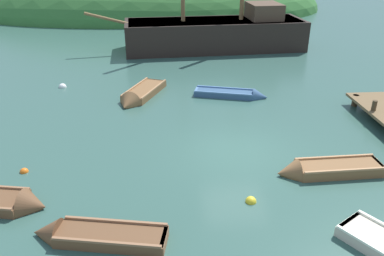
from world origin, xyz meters
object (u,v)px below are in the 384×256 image
(rowboat_outer_left, at_px, (92,237))
(rowboat_center, at_px, (235,95))
(rowboat_far, at_px, (139,96))
(buoy_yellow, at_px, (251,202))
(buoy_orange, at_px, (24,172))
(sailing_ship, at_px, (216,38))
(buoy_white, at_px, (63,87))
(rowboat_outer_right, at_px, (324,171))

(rowboat_outer_left, bearing_deg, rowboat_center, -108.27)
(rowboat_far, relative_size, buoy_yellow, 11.49)
(rowboat_outer_left, height_order, buoy_orange, rowboat_outer_left)
(sailing_ship, distance_m, rowboat_far, 11.00)
(rowboat_center, relative_size, buoy_yellow, 11.16)
(rowboat_outer_left, xyz_separation_m, rowboat_center, (5.55, 10.19, -0.02))
(rowboat_far, xyz_separation_m, buoy_white, (-4.24, 1.95, -0.11))
(rowboat_outer_right, distance_m, buoy_orange, 10.22)
(rowboat_outer_right, height_order, buoy_white, rowboat_outer_right)
(sailing_ship, distance_m, buoy_yellow, 18.71)
(buoy_yellow, bearing_deg, buoy_white, 126.60)
(rowboat_center, xyz_separation_m, buoy_white, (-9.11, 2.05, -0.08))
(rowboat_outer_right, distance_m, buoy_yellow, 3.12)
(sailing_ship, bearing_deg, rowboat_center, 84.05)
(rowboat_center, height_order, rowboat_far, rowboat_far)
(rowboat_far, relative_size, rowboat_outer_right, 1.07)
(rowboat_far, bearing_deg, rowboat_outer_right, 64.53)
(sailing_ship, bearing_deg, rowboat_outer_left, 69.36)
(rowboat_outer_left, xyz_separation_m, buoy_white, (-3.56, 12.24, -0.09))
(sailing_ship, xyz_separation_m, rowboat_outer_left, (-5.81, -20.00, -0.73))
(sailing_ship, xyz_separation_m, buoy_orange, (-8.68, -16.44, -0.82))
(buoy_yellow, bearing_deg, rowboat_center, 83.40)
(rowboat_center, relative_size, buoy_white, 8.99)
(rowboat_center, bearing_deg, buoy_orange, -126.63)
(rowboat_center, height_order, buoy_orange, rowboat_center)
(sailing_ship, height_order, rowboat_outer_right, sailing_ship)
(buoy_orange, bearing_deg, rowboat_outer_left, -51.07)
(rowboat_center, distance_m, rowboat_far, 4.87)
(rowboat_far, bearing_deg, buoy_white, -91.57)
(buoy_orange, bearing_deg, rowboat_far, 62.22)
(sailing_ship, height_order, buoy_orange, sailing_ship)
(rowboat_outer_left, distance_m, buoy_yellow, 4.73)
(rowboat_outer_left, xyz_separation_m, buoy_yellow, (4.53, 1.35, -0.09))
(rowboat_outer_right, bearing_deg, buoy_yellow, 24.41)
(buoy_yellow, bearing_deg, buoy_orange, 163.43)
(rowboat_outer_right, bearing_deg, rowboat_outer_left, 18.40)
(buoy_orange, distance_m, buoy_yellow, 7.72)
(buoy_yellow, bearing_deg, rowboat_far, 113.31)
(rowboat_outer_right, bearing_deg, buoy_white, -43.33)
(sailing_ship, height_order, rowboat_far, sailing_ship)
(rowboat_outer_right, xyz_separation_m, buoy_orange, (-10.19, 0.80, -0.11))
(rowboat_center, bearing_deg, rowboat_far, -166.04)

